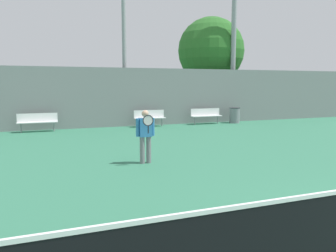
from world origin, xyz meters
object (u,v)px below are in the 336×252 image
bench_courtside_far (150,116)px  light_pole_center_back (124,11)px  trash_bin (235,115)px  tree_green_tall (211,51)px  tennis_player (145,134)px  light_pole_near_left (234,13)px  bench_by_gate (38,120)px  bench_courtside_near (206,114)px

bench_courtside_far → light_pole_center_back: (-1.04, 1.29, 5.68)m
trash_bin → tree_green_tall: bearing=86.6°
bench_courtside_far → light_pole_center_back: bearing=128.9°
tennis_player → light_pole_center_back: light_pole_center_back is taller
tennis_player → light_pole_center_back: size_ratio=0.15×
tennis_player → bench_courtside_far: 8.36m
light_pole_near_left → light_pole_center_back: (-6.87, 0.16, -0.41)m
bench_by_gate → light_pole_near_left: size_ratio=0.15×
bench_by_gate → light_pole_center_back: (4.62, 1.29, 5.68)m
bench_courtside_near → light_pole_center_back: size_ratio=0.18×
bench_by_gate → light_pole_center_back: size_ratio=0.18×
tennis_player → trash_bin: bearing=44.5°
bench_by_gate → tree_green_tall: size_ratio=0.27×
tennis_player → bench_courtside_near: bearing=52.6°
trash_bin → tree_green_tall: size_ratio=0.13×
trash_bin → bench_courtside_near: bearing=174.9°
light_pole_near_left → trash_bin: (-0.59, -1.30, -6.18)m
bench_courtside_near → tree_green_tall: tree_green_tall is taller
bench_courtside_near → tree_green_tall: bearing=59.0°
light_pole_near_left → trash_bin: size_ratio=13.27×
bench_courtside_near → trash_bin: size_ratio=2.00×
bench_courtside_near → bench_by_gate: bearing=180.0°
bench_courtside_far → light_pole_near_left: (5.83, 1.13, 6.09)m
tennis_player → light_pole_near_left: light_pole_near_left is taller
tennis_player → light_pole_center_back: 10.80m
light_pole_near_left → tennis_player: bearing=-132.8°
tennis_player → bench_courtside_far: tennis_player is taller
bench_courtside_near → tree_green_tall: 5.59m
bench_courtside_far → light_pole_center_back: 5.92m
light_pole_near_left → light_pole_center_back: light_pole_near_left is taller
bench_courtside_near → bench_courtside_far: size_ratio=1.07×
bench_courtside_far → bench_by_gate: (-5.66, 0.00, 0.00)m
light_pole_center_back → bench_by_gate: bearing=-164.4°
light_pole_near_left → light_pole_center_back: size_ratio=1.16×
bench_courtside_far → tennis_player: bearing=-108.0°
tennis_player → bench_courtside_near: tennis_player is taller
light_pole_center_back → trash_bin: bearing=-13.1°
bench_by_gate → trash_bin: 10.89m
tennis_player → trash_bin: 11.04m
bench_courtside_far → tree_green_tall: tree_green_tall is taller
bench_courtside_far → bench_by_gate: same height
bench_courtside_near → tree_green_tall: size_ratio=0.27×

